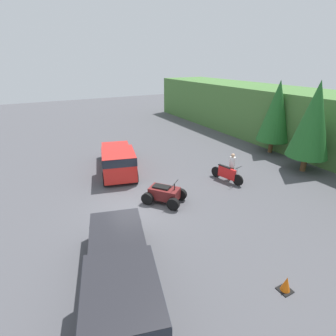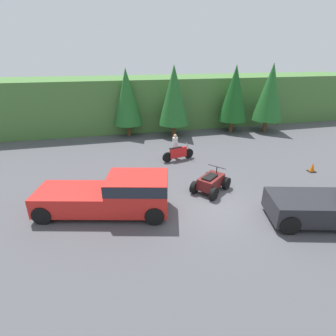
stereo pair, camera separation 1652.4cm
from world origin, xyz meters
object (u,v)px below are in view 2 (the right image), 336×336
Objects in this scene: dirt_bike at (178,153)px; quad_atv at (211,183)px; pickup_truck_red at (115,194)px; rider_person at (175,145)px; traffic_cone at (312,168)px.

dirt_bike is 0.94× the size of quad_atv.
pickup_truck_red is 2.50× the size of quad_atv.
rider_person reaches higher than quad_atv.
traffic_cone is at bearing -32.34° from quad_atv.
pickup_truck_red reaches higher than traffic_cone.
rider_person is at bearing 150.95° from traffic_cone.
rider_person is at bearing 67.67° from pickup_truck_red.
pickup_truck_red reaches higher than quad_atv.
quad_atv is 1.44× the size of rider_person.
rider_person is 3.03× the size of traffic_cone.
traffic_cone is at bearing -40.09° from dirt_bike.
rider_person is (-0.11, 0.44, 0.43)m from dirt_bike.
quad_atv reaches higher than dirt_bike.
pickup_truck_red is at bearing -142.68° from dirt_bike.
rider_person is (4.28, 5.79, -0.03)m from pickup_truck_red.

